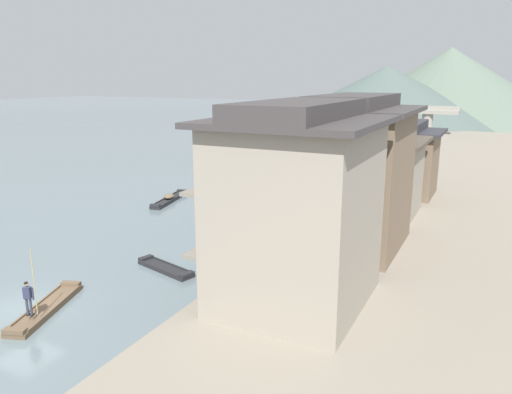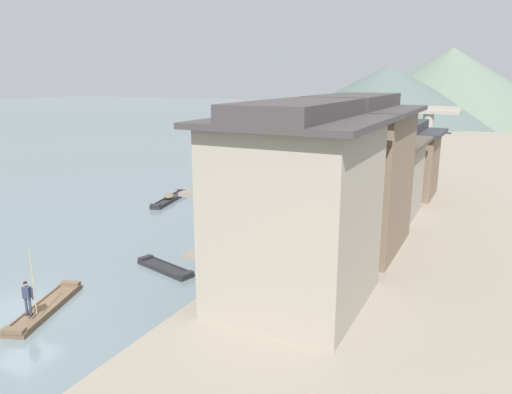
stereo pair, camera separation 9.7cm
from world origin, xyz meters
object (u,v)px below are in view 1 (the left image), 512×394
(boat_moored_nearest, at_px, (166,268))
(house_waterfront_second, at_px, (351,173))
(boat_midriver_upstream, at_px, (284,174))
(boat_moored_third, at_px, (169,199))
(house_waterfront_nearest, at_px, (297,207))
(boat_moored_far, at_px, (326,197))
(boat_moored_second, at_px, (256,189))
(boatman_person, at_px, (28,294))
(stone_bridge, at_px, (384,116))
(house_waterfront_tall, at_px, (377,173))
(boat_upstream_distant, at_px, (335,167))
(boat_midriver_drifting, at_px, (293,216))
(house_waterfront_narrow, at_px, (399,159))
(boat_crossing_west, at_px, (386,156))
(boat_foreground_poled, at_px, (46,309))

(boat_moored_nearest, xyz_separation_m, house_waterfront_second, (8.50, 6.61, 4.98))
(boat_moored_nearest, bearing_deg, boat_midriver_upstream, 99.52)
(boat_moored_third, xyz_separation_m, house_waterfront_nearest, (17.63, -14.70, 4.88))
(boat_moored_far, bearing_deg, boat_moored_second, -179.45)
(boatman_person, height_order, house_waterfront_second, house_waterfront_second)
(house_waterfront_nearest, bearing_deg, stone_bridge, 99.17)
(boat_moored_third, height_order, house_waterfront_tall, house_waterfront_tall)
(boat_moored_nearest, bearing_deg, stone_bridge, 92.51)
(boat_upstream_distant, bearing_deg, house_waterfront_tall, -65.16)
(boat_moored_far, height_order, house_waterfront_second, house_waterfront_second)
(boat_midriver_drifting, xyz_separation_m, house_waterfront_narrow, (5.98, 8.70, 3.54))
(boat_moored_far, xyz_separation_m, house_waterfront_tall, (5.69, -5.88, 3.65))
(house_waterfront_nearest, bearing_deg, boat_moored_third, 140.19)
(house_waterfront_narrow, bearing_deg, boat_crossing_west, 103.76)
(boat_moored_third, xyz_separation_m, boat_midriver_drifting, (11.69, -0.25, 0.05))
(boat_midriver_drifting, relative_size, house_waterfront_narrow, 0.68)
(boat_midriver_upstream, height_order, boat_upstream_distant, boat_upstream_distant)
(boat_foreground_poled, distance_m, boat_moored_second, 26.52)
(boat_midriver_drifting, xyz_separation_m, house_waterfront_second, (5.95, -6.01, 4.83))
(boat_moored_nearest, distance_m, boat_moored_second, 20.40)
(house_waterfront_narrow, bearing_deg, boat_midriver_drifting, -124.49)
(house_waterfront_tall, relative_size, house_waterfront_narrow, 1.02)
(boat_moored_nearest, xyz_separation_m, boat_moored_second, (-4.20, 19.96, 0.05))
(boat_upstream_distant, bearing_deg, boatman_person, -90.79)
(house_waterfront_nearest, xyz_separation_m, house_waterfront_second, (0.01, 8.43, -0.00))
(boat_moored_second, relative_size, house_waterfront_narrow, 0.64)
(stone_bridge, bearing_deg, house_waterfront_second, -79.63)
(boat_moored_third, height_order, house_waterfront_second, house_waterfront_second)
(boat_moored_far, height_order, house_waterfront_tall, house_waterfront_tall)
(boat_midriver_upstream, height_order, boat_crossing_west, boat_crossing_west)
(boat_midriver_drifting, distance_m, boat_upstream_distant, 21.89)
(boat_upstream_distant, height_order, house_waterfront_narrow, house_waterfront_narrow)
(boatman_person, bearing_deg, boat_midriver_drifting, 78.60)
(boat_moored_nearest, height_order, stone_bridge, stone_bridge)
(boat_foreground_poled, bearing_deg, house_waterfront_second, 51.35)
(boat_moored_third, distance_m, house_waterfront_second, 19.34)
(boat_moored_far, xyz_separation_m, boat_upstream_distant, (-3.61, 14.20, 0.02))
(house_waterfront_nearest, relative_size, house_waterfront_narrow, 1.24)
(boat_moored_third, xyz_separation_m, house_waterfront_tall, (17.49, 1.26, 3.59))
(boat_moored_nearest, relative_size, boat_moored_far, 0.93)
(stone_bridge, bearing_deg, boatman_person, -88.87)
(boat_moored_far, bearing_deg, boat_moored_third, -148.79)
(boat_moored_second, bearing_deg, boat_midriver_upstream, 93.36)
(boat_crossing_west, bearing_deg, boat_upstream_distant, -108.69)
(boatman_person, xyz_separation_m, house_waterfront_second, (10.03, 14.22, 3.69))
(boat_moored_nearest, distance_m, house_waterfront_nearest, 10.01)
(boat_moored_second, bearing_deg, boat_moored_nearest, -78.11)
(boatman_person, bearing_deg, house_waterfront_tall, 65.58)
(boat_moored_far, bearing_deg, house_waterfront_tall, -45.98)
(house_waterfront_nearest, xyz_separation_m, house_waterfront_tall, (-0.14, 15.96, -1.29))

